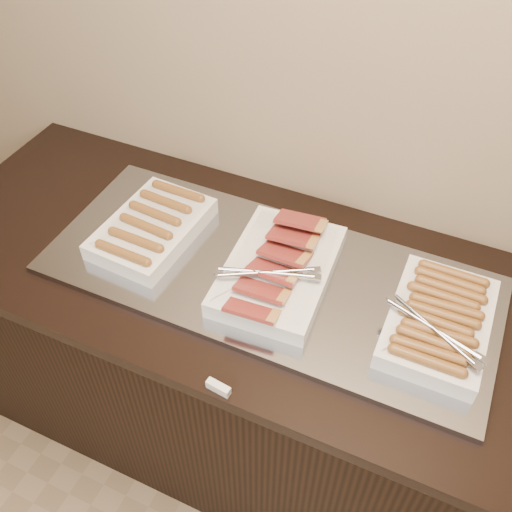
# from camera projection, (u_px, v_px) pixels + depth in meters

# --- Properties ---
(counter) EXTENTS (2.06, 0.76, 0.90)m
(counter) POSITION_uv_depth(u_px,v_px,m) (271.00, 372.00, 1.84)
(counter) COLOR black
(counter) RESTS_ON ground
(warming_tray) EXTENTS (1.20, 0.50, 0.02)m
(warming_tray) POSITION_uv_depth(u_px,v_px,m) (268.00, 275.00, 1.52)
(warming_tray) COLOR #9699A4
(warming_tray) RESTS_ON counter
(dish_left) EXTENTS (0.25, 0.35, 0.07)m
(dish_left) POSITION_uv_depth(u_px,v_px,m) (152.00, 227.00, 1.60)
(dish_left) COLOR silver
(dish_left) RESTS_ON warming_tray
(dish_center) EXTENTS (0.29, 0.42, 0.09)m
(dish_center) POSITION_uv_depth(u_px,v_px,m) (278.00, 269.00, 1.48)
(dish_center) COLOR silver
(dish_center) RESTS_ON warming_tray
(dish_right) EXTENTS (0.27, 0.35, 0.08)m
(dish_right) POSITION_uv_depth(u_px,v_px,m) (438.00, 321.00, 1.36)
(dish_right) COLOR silver
(dish_right) RESTS_ON warming_tray
(label_holder) EXTENTS (0.06, 0.02, 0.02)m
(label_holder) POSITION_uv_depth(u_px,v_px,m) (218.00, 388.00, 1.28)
(label_holder) COLOR silver
(label_holder) RESTS_ON counter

